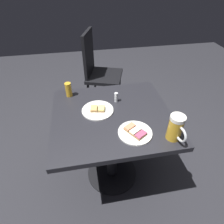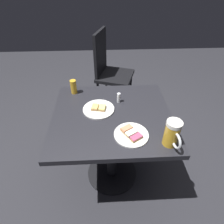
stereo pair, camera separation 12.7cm
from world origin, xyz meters
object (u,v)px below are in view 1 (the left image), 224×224
plate_near (135,132)px  beer_mug (176,128)px  cafe_chair (98,70)px  plate_far (98,110)px  beer_glass_small (69,90)px  salt_shaker (116,97)px

plate_near → beer_mug: size_ratio=1.27×
cafe_chair → plate_far: bearing=12.0°
plate_near → beer_mug: beer_mug is taller
beer_glass_small → plate_far: bearing=-49.4°
salt_shaker → cafe_chair: size_ratio=0.08×
plate_near → beer_mug: bearing=-20.3°
cafe_chair → salt_shaker: bearing=21.5°
beer_mug → cafe_chair: 1.30m
salt_shaker → plate_near: bearing=-81.9°
beer_glass_small → cafe_chair: (0.30, 0.69, -0.20)m
plate_far → beer_glass_small: (-0.19, 0.23, 0.05)m
plate_near → beer_mug: (0.21, -0.08, 0.07)m
beer_mug → salt_shaker: (-0.26, 0.42, -0.04)m
cafe_chair → beer_glass_small: bearing=-5.0°
beer_mug → beer_glass_small: bearing=137.0°
beer_glass_small → salt_shaker: (0.34, -0.14, -0.02)m
plate_far → beer_glass_small: bearing=130.6°
plate_near → cafe_chair: 1.18m
plate_near → plate_far: same height
beer_mug → beer_glass_small: size_ratio=1.49×
salt_shaker → cafe_chair: (-0.04, 0.82, -0.18)m
beer_glass_small → beer_mug: bearing=-43.0°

